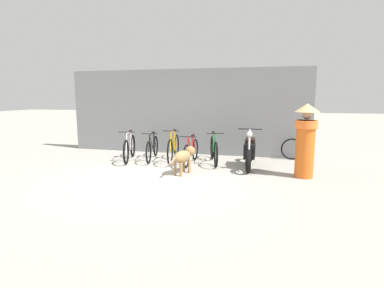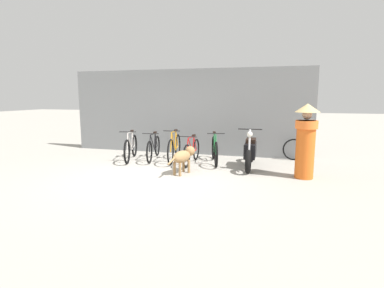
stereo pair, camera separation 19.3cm
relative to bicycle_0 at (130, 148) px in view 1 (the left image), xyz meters
name	(u,v)px [view 1 (the left image)]	position (x,y,z in m)	size (l,w,h in m)	color
ground_plane	(149,177)	(1.24, -1.58, -0.36)	(60.00, 60.00, 0.00)	#9E998E
shop_wall_back	(184,112)	(1.24, 1.46, 0.98)	(7.77, 0.20, 2.68)	slate
bicycle_0	(130,148)	(0.00, 0.00, 0.00)	(0.59, 1.69, 0.88)	black
bicycle_1	(152,148)	(0.60, 0.25, -0.02)	(0.48, 1.70, 0.82)	black
bicycle_2	(173,148)	(1.28, 0.17, 0.02)	(0.46, 1.72, 0.92)	black
bicycle_3	(191,152)	(1.83, 0.00, -0.02)	(0.46, 1.64, 0.81)	black
bicycle_4	(214,150)	(2.42, 0.24, 0.00)	(0.58, 1.69, 0.88)	black
motorcycle	(250,152)	(3.41, 0.00, 0.05)	(0.58, 1.91, 1.05)	black
stray_dog	(184,156)	(1.93, -1.07, 0.06)	(0.48, 1.06, 0.62)	#997247
person_in_robes	(306,138)	(4.68, -0.73, 0.55)	(0.76, 0.76, 1.68)	orange
spare_tire_left	(292,149)	(4.56, 1.21, -0.04)	(0.63, 0.06, 0.63)	black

